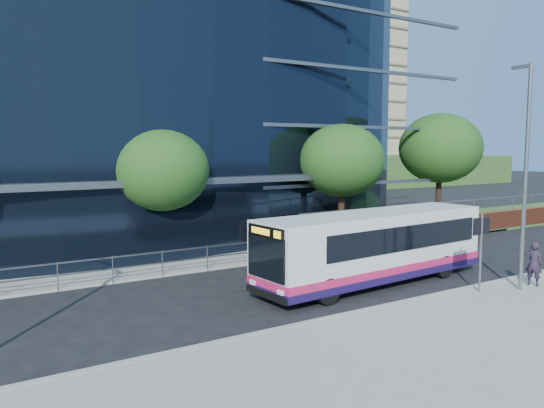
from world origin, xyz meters
TOP-DOWN VIEW (x-y plane):
  - ground at (0.00, 0.00)m, footprint 200.00×200.00m
  - pavement_near at (0.00, -5.00)m, footprint 80.00×8.00m
  - kerb at (0.00, -1.00)m, footprint 80.00×0.25m
  - yellow_line_outer at (0.00, -0.80)m, footprint 80.00×0.08m
  - yellow_line_inner at (0.00, -0.65)m, footprint 80.00×0.08m
  - far_forecourt at (-6.00, 11.00)m, footprint 50.00×8.00m
  - grass_verge at (24.00, 11.00)m, footprint 36.00×8.00m
  - glass_office at (-4.00, 20.85)m, footprint 44.00×23.10m
  - retaining_wall at (20.00, 7.30)m, footprint 34.00×0.40m
  - guard_railings at (-8.00, 7.00)m, footprint 24.00×0.05m
  - apartment_block at (32.00, 57.21)m, footprint 60.00×42.00m
  - street_sign at (4.50, -1.59)m, footprint 0.85×0.09m
  - tree_far_b at (-3.00, 9.50)m, footprint 4.29×4.29m
  - tree_far_c at (7.00, 9.00)m, footprint 4.62×4.62m
  - tree_far_d at (16.00, 10.00)m, footprint 5.28×5.28m
  - tree_dist_e at (24.00, 40.00)m, footprint 4.62×4.62m
  - tree_dist_f at (40.00, 42.00)m, footprint 4.29×4.29m
  - streetlight_east at (6.00, -2.17)m, footprint 0.15×0.77m
  - city_bus at (2.62, 1.68)m, footprint 10.39×3.03m
  - pedestrian at (6.96, -2.10)m, footprint 0.53×0.68m

SIDE VIEW (x-z plane):
  - ground at x=0.00m, z-range 0.00..0.00m
  - yellow_line_outer at x=0.00m, z-range 0.00..0.01m
  - yellow_line_inner at x=0.00m, z-range 0.00..0.01m
  - far_forecourt at x=-6.00m, z-range 0.00..0.10m
  - grass_verge at x=24.00m, z-range 0.00..0.12m
  - pavement_near at x=0.00m, z-range 0.00..0.15m
  - kerb at x=0.00m, z-range 0.00..0.16m
  - retaining_wall at x=20.00m, z-range -0.44..1.67m
  - guard_railings at x=-8.00m, z-range 0.27..1.37m
  - pedestrian at x=6.96m, z-range 0.15..1.80m
  - city_bus at x=2.62m, z-range 0.08..2.86m
  - street_sign at x=4.50m, z-range 0.75..3.55m
  - tree_far_b at x=-3.00m, z-range 1.19..7.23m
  - tree_dist_f at x=40.00m, z-range 1.19..7.23m
  - streetlight_east at x=6.00m, z-range 0.44..8.44m
  - tree_far_c at x=7.00m, z-range 1.28..7.79m
  - tree_dist_e at x=24.00m, z-range 1.28..7.79m
  - tree_far_d at x=16.00m, z-range 1.47..8.91m
  - glass_office at x=-4.00m, z-range 0.00..16.00m
  - apartment_block at x=32.00m, z-range -3.89..26.11m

